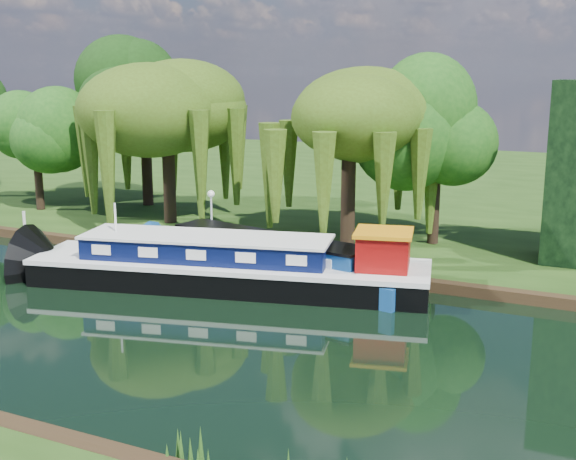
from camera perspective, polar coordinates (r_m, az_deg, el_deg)
The scene contains 12 objects.
ground at distance 29.01m, azimuth -17.71°, elevation -5.85°, with size 120.00×120.00×0.00m, color black.
far_bank at distance 57.89m, azimuth 5.69°, elevation 3.85°, with size 120.00×52.00×0.45m, color #1D390F.
dutch_barge at distance 30.11m, azimuth -4.50°, elevation -2.89°, with size 17.00×7.44×3.50m.
narrowboat at distance 31.62m, azimuth -1.58°, elevation -2.41°, with size 13.79×5.08×1.99m.
willow_left at distance 40.59m, azimuth -9.56°, elevation 9.19°, with size 7.10×7.10×8.51m.
willow_right at distance 34.58m, azimuth 4.87°, elevation 7.88°, with size 6.34×6.34×7.72m.
tree_far_left at distance 46.61m, azimuth -19.37°, elevation 7.55°, with size 4.48×4.48×7.21m.
tree_far_mid at distance 46.34m, azimuth -11.31°, elevation 10.06°, with size 5.88×5.88×9.62m.
tree_far_right at distance 35.77m, azimuth 11.71°, elevation 7.51°, with size 4.83×4.83×7.91m.
lamppost at distance 36.27m, azimuth -6.09°, elevation 2.22°, with size 0.36×0.36×2.56m.
mooring_posts at distance 35.37m, azimuth -9.19°, elevation -0.56°, with size 19.16×0.16×1.00m.
reeds_near at distance 19.28m, azimuth -18.00°, elevation -13.59°, with size 33.70×1.50×1.10m.
Camera 1 is at (19.12, -19.96, 8.82)m, focal length 45.00 mm.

